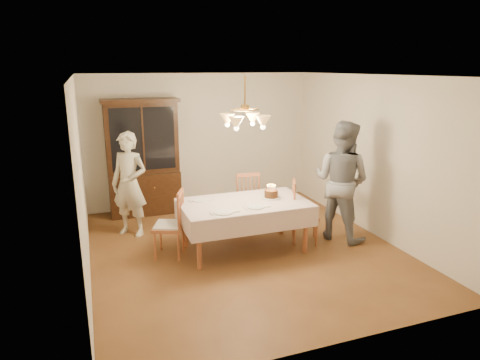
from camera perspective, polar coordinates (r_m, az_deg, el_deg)
name	(u,v)px	position (r m, az deg, el deg)	size (l,w,h in m)	color
ground	(244,249)	(6.67, 0.59, -9.18)	(5.00, 5.00, 0.00)	brown
room_shell	(245,148)	(6.19, 0.63, 4.31)	(5.00, 5.00, 5.00)	white
dining_table	(245,207)	(6.42, 0.61, -3.60)	(1.90, 1.10, 0.76)	brown
china_hutch	(143,159)	(8.19, -12.79, 2.69)	(1.38, 0.54, 2.16)	black
chair_far_side	(245,202)	(7.44, 0.68, -2.92)	(0.47, 0.45, 1.00)	brown
chair_left_end	(169,227)	(6.37, -9.42, -6.16)	(0.56, 0.57, 1.00)	brown
chair_right_end	(304,215)	(6.86, 8.59, -4.66)	(0.56, 0.57, 1.00)	brown
elderly_woman	(129,184)	(7.19, -14.53, -0.56)	(0.63, 0.41, 1.72)	beige
adult_in_grey	(341,181)	(6.98, 13.34, -0.12)	(0.93, 0.73, 1.92)	slate
birthday_cake	(271,194)	(6.59, 4.17, -1.91)	(0.30, 0.30, 0.21)	white
place_setting_near_left	(224,212)	(5.94, -2.12, -4.30)	(0.41, 0.27, 0.02)	white
place_setting_near_right	(257,207)	(6.16, 2.24, -3.60)	(0.39, 0.24, 0.02)	white
place_setting_far_left	(201,200)	(6.49, -5.21, -2.68)	(0.38, 0.23, 0.02)	white
chandelier	(245,120)	(6.13, 0.64, 7.94)	(0.62, 0.62, 0.73)	#BF8C3F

